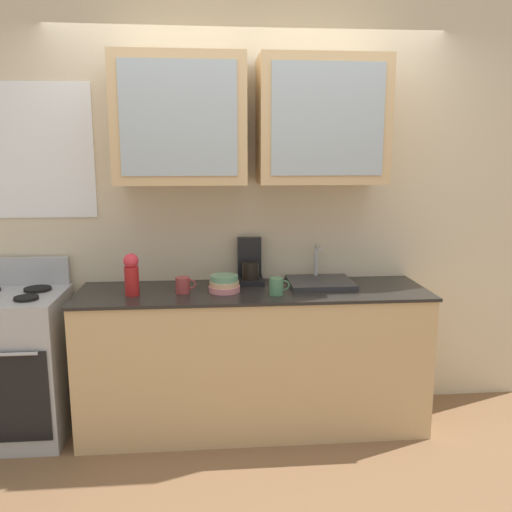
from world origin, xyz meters
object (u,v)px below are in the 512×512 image
bowl_stack (224,284)px  cup_near_bowls (183,285)px  sink_faucet (320,282)px  coffee_maker (250,266)px  cup_near_sink (277,286)px  stove_range (15,365)px  vase (132,274)px

bowl_stack → cup_near_bowls: bearing=-177.4°
sink_faucet → bowl_stack: sink_faucet is taller
cup_near_bowls → coffee_maker: 0.49m
bowl_stack → coffee_maker: coffee_maker is taller
cup_near_sink → cup_near_bowls: (-0.56, 0.09, -0.00)m
bowl_stack → cup_near_bowls: size_ratio=1.56×
bowl_stack → cup_near_bowls: 0.25m
stove_range → bowl_stack: 1.38m
bowl_stack → cup_near_sink: bearing=-18.3°
vase → coffee_maker: (0.72, 0.27, -0.02)m
sink_faucet → cup_near_bowls: size_ratio=3.31×
sink_faucet → vase: 1.19m
stove_range → sink_faucet: (1.91, 0.10, 0.46)m
sink_faucet → stove_range: bearing=-177.1°
stove_range → cup_near_bowls: stove_range is taller
vase → cup_near_bowls: (0.30, 0.03, -0.08)m
stove_range → cup_near_bowls: 1.15m
sink_faucet → vase: size_ratio=1.60×
sink_faucet → bowl_stack: size_ratio=2.12×
cup_near_bowls → sink_faucet: bearing=8.5°
vase → cup_near_bowls: bearing=5.2°
bowl_stack → vase: bearing=-176.0°
bowl_stack → vase: 0.56m
stove_range → sink_faucet: bearing=2.9°
stove_range → cup_near_bowls: bearing=-1.8°
cup_near_sink → coffee_maker: 0.37m
bowl_stack → stove_range: bearing=179.0°
stove_range → cup_near_sink: bearing=-4.4°
coffee_maker → sink_faucet: bearing=-14.7°
stove_range → vase: 0.94m
vase → stove_range: bearing=175.3°
cup_near_bowls → coffee_maker: (0.42, 0.25, 0.06)m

